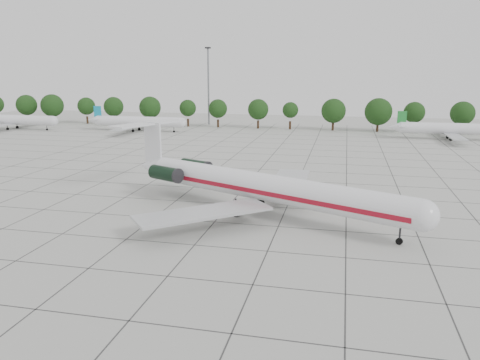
{
  "coord_description": "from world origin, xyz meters",
  "views": [
    {
      "loc": [
        15.2,
        -61.29,
        18.61
      ],
      "look_at": [
        1.39,
        0.36,
        3.5
      ],
      "focal_mm": 35.0,
      "sensor_mm": 36.0,
      "label": 1
    }
  ],
  "objects_px": {
    "bg_airliner_d": "(453,129)",
    "floodlight_mast": "(208,82)",
    "ground_crew": "(378,212)",
    "bg_airliner_a": "(14,120)",
    "main_airliner": "(253,185)",
    "bg_airliner_b": "(138,122)"
  },
  "relations": [
    {
      "from": "main_airliner",
      "to": "bg_airliner_d",
      "type": "xyz_separation_m",
      "value": [
        39.72,
        75.15,
        -0.85
      ]
    },
    {
      "from": "bg_airliner_a",
      "to": "floodlight_mast",
      "type": "height_order",
      "value": "floodlight_mast"
    },
    {
      "from": "ground_crew",
      "to": "floodlight_mast",
      "type": "relative_size",
      "value": 0.07
    },
    {
      "from": "bg_airliner_b",
      "to": "bg_airliner_d",
      "type": "distance_m",
      "value": 89.37
    },
    {
      "from": "bg_airliner_a",
      "to": "bg_airliner_b",
      "type": "xyz_separation_m",
      "value": [
        39.91,
        4.09,
        0.0
      ]
    },
    {
      "from": "bg_airliner_a",
      "to": "floodlight_mast",
      "type": "bearing_deg",
      "value": 25.11
    },
    {
      "from": "bg_airliner_a",
      "to": "bg_airliner_b",
      "type": "relative_size",
      "value": 1.0
    },
    {
      "from": "ground_crew",
      "to": "main_airliner",
      "type": "bearing_deg",
      "value": -42.45
    },
    {
      "from": "main_airliner",
      "to": "bg_airliner_b",
      "type": "bearing_deg",
      "value": 148.71
    },
    {
      "from": "bg_airliner_b",
      "to": "main_airliner",
      "type": "bearing_deg",
      "value": -55.75
    },
    {
      "from": "main_airliner",
      "to": "bg_airliner_b",
      "type": "height_order",
      "value": "main_airliner"
    },
    {
      "from": "ground_crew",
      "to": "bg_airliner_b",
      "type": "xyz_separation_m",
      "value": [
        -65.72,
        72.19,
        2.02
      ]
    },
    {
      "from": "ground_crew",
      "to": "bg_airliner_b",
      "type": "bearing_deg",
      "value": -92.54
    },
    {
      "from": "bg_airliner_a",
      "to": "bg_airliner_d",
      "type": "relative_size",
      "value": 1.0
    },
    {
      "from": "ground_crew",
      "to": "bg_airliner_d",
      "type": "xyz_separation_m",
      "value": [
        23.62,
        74.48,
        2.02
      ]
    },
    {
      "from": "main_airliner",
      "to": "bg_airliner_b",
      "type": "distance_m",
      "value": 88.16
    },
    {
      "from": "bg_airliner_b",
      "to": "floodlight_mast",
      "type": "height_order",
      "value": "floodlight_mast"
    },
    {
      "from": "main_airliner",
      "to": "bg_airliner_d",
      "type": "relative_size",
      "value": 1.54
    },
    {
      "from": "ground_crew",
      "to": "bg_airliner_b",
      "type": "relative_size",
      "value": 0.06
    },
    {
      "from": "ground_crew",
      "to": "bg_airliner_a",
      "type": "bearing_deg",
      "value": -77.66
    },
    {
      "from": "bg_airliner_d",
      "to": "floodlight_mast",
      "type": "xyz_separation_m",
      "value": [
        -73.53,
        19.74,
        11.37
      ]
    },
    {
      "from": "main_airliner",
      "to": "ground_crew",
      "type": "height_order",
      "value": "main_airliner"
    }
  ]
}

